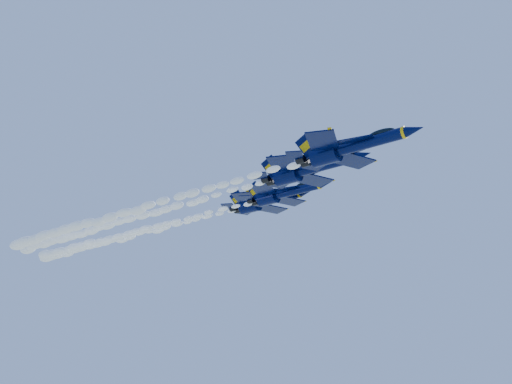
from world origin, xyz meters
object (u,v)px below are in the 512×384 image
Objects in this scene: jet_lead at (349,147)px; jet_third at (284,193)px; jet_fourth at (265,201)px; jet_second at (308,169)px.

jet_lead is 31.11m from jet_third.
jet_third is at bearing 138.21° from jet_lead.
jet_lead is 0.88× the size of jet_fourth.
jet_third is 0.91× the size of jet_fourth.
jet_fourth reaches higher than jet_third.
jet_third is 10.62m from jet_fourth.
jet_second is 0.96× the size of jet_fourth.
jet_third reaches higher than jet_lead.
jet_third reaches higher than jet_second.
jet_second is at bearing -40.94° from jet_fourth.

